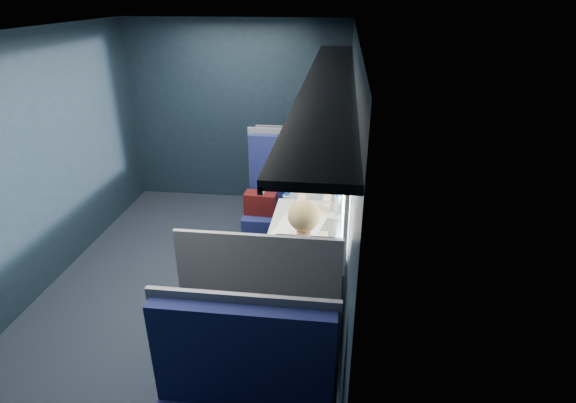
# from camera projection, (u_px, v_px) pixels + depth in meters

# --- Properties ---
(ground) EXTENTS (2.80, 4.20, 0.01)m
(ground) POSITION_uv_depth(u_px,v_px,m) (196.00, 286.00, 4.33)
(ground) COLOR black
(room_shell) EXTENTS (3.00, 4.40, 2.40)m
(room_shell) POSITION_uv_depth(u_px,v_px,m) (183.00, 138.00, 3.70)
(room_shell) COLOR black
(room_shell) RESTS_ON ground
(table) EXTENTS (0.62, 1.00, 0.74)m
(table) POSITION_uv_depth(u_px,v_px,m) (303.00, 232.00, 3.94)
(table) COLOR #54565E
(table) RESTS_ON ground
(seat_bay_near) EXTENTS (1.04, 0.62, 1.26)m
(seat_bay_near) POSITION_uv_depth(u_px,v_px,m) (292.00, 211.00, 4.84)
(seat_bay_near) COLOR #0C1038
(seat_bay_near) RESTS_ON ground
(seat_bay_far) EXTENTS (1.04, 0.62, 1.26)m
(seat_bay_far) POSITION_uv_depth(u_px,v_px,m) (267.00, 318.00, 3.28)
(seat_bay_far) COLOR #0C1038
(seat_bay_far) RESTS_ON ground
(seat_row_front) EXTENTS (1.04, 0.51, 1.16)m
(seat_row_front) POSITION_uv_depth(u_px,v_px,m) (301.00, 180.00, 5.68)
(seat_row_front) COLOR #0C1038
(seat_row_front) RESTS_ON ground
(man) EXTENTS (0.53, 0.56, 1.32)m
(man) POSITION_uv_depth(u_px,v_px,m) (316.00, 194.00, 4.53)
(man) COLOR black
(man) RESTS_ON ground
(woman) EXTENTS (0.53, 0.56, 1.32)m
(woman) POSITION_uv_depth(u_px,v_px,m) (304.00, 272.00, 3.27)
(woman) COLOR black
(woman) RESTS_ON ground
(papers) EXTENTS (0.65, 0.82, 0.01)m
(papers) POSITION_uv_depth(u_px,v_px,m) (307.00, 228.00, 3.84)
(papers) COLOR white
(papers) RESTS_ON table
(laptop) EXTENTS (0.30, 0.35, 0.23)m
(laptop) POSITION_uv_depth(u_px,v_px,m) (342.00, 223.00, 3.79)
(laptop) COLOR silver
(laptop) RESTS_ON table
(bottle_small) EXTENTS (0.06, 0.06, 0.21)m
(bottle_small) POSITION_uv_depth(u_px,v_px,m) (338.00, 205.00, 4.04)
(bottle_small) COLOR silver
(bottle_small) RESTS_ON table
(cup) EXTENTS (0.07, 0.07, 0.09)m
(cup) POSITION_uv_depth(u_px,v_px,m) (326.00, 203.00, 4.18)
(cup) COLOR white
(cup) RESTS_ON table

